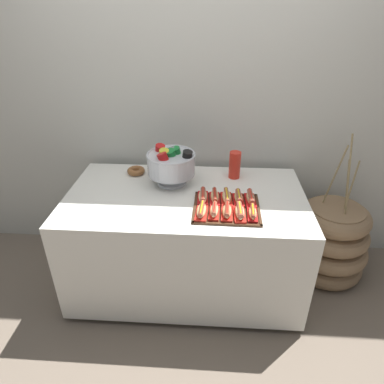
{
  "coord_description": "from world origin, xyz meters",
  "views": [
    {
      "loc": [
        0.17,
        -1.94,
        1.89
      ],
      "look_at": [
        0.04,
        0.0,
        0.79
      ],
      "focal_mm": 31.71,
      "sensor_mm": 36.0,
      "label": 1
    }
  ],
  "objects_px": {
    "floor_vase": "(329,241)",
    "cup_stack": "(235,165)",
    "hot_dog_8": "(239,198)",
    "hot_dog_4": "(253,213)",
    "punch_bowl": "(171,163)",
    "hot_dog_2": "(227,211)",
    "hot_dog_1": "(214,211)",
    "hot_dog_5": "(203,197)",
    "donut": "(136,171)",
    "serving_tray": "(226,209)",
    "buffet_table": "(186,239)",
    "hot_dog_0": "(201,211)",
    "hot_dog_9": "(251,198)",
    "hot_dog_6": "(215,197)",
    "hot_dog_3": "(240,212)",
    "hot_dog_7": "(227,197)"
  },
  "relations": [
    {
      "from": "hot_dog_0",
      "to": "hot_dog_9",
      "type": "distance_m",
      "value": 0.34
    },
    {
      "from": "hot_dog_4",
      "to": "hot_dog_7",
      "type": "bearing_deg",
      "value": 131.54
    },
    {
      "from": "hot_dog_6",
      "to": "hot_dog_8",
      "type": "distance_m",
      "value": 0.15
    },
    {
      "from": "hot_dog_0",
      "to": "hot_dog_5",
      "type": "bearing_deg",
      "value": 89.26
    },
    {
      "from": "hot_dog_8",
      "to": "hot_dog_4",
      "type": "bearing_deg",
      "value": -66.29
    },
    {
      "from": "hot_dog_3",
      "to": "serving_tray",
      "type": "bearing_deg",
      "value": 131.54
    },
    {
      "from": "floor_vase",
      "to": "hot_dog_3",
      "type": "bearing_deg",
      "value": -149.06
    },
    {
      "from": "buffet_table",
      "to": "hot_dog_3",
      "type": "bearing_deg",
      "value": -36.28
    },
    {
      "from": "hot_dog_1",
      "to": "donut",
      "type": "height_order",
      "value": "hot_dog_1"
    },
    {
      "from": "buffet_table",
      "to": "punch_bowl",
      "type": "bearing_deg",
      "value": 125.61
    },
    {
      "from": "hot_dog_4",
      "to": "hot_dog_5",
      "type": "distance_m",
      "value": 0.34
    },
    {
      "from": "hot_dog_2",
      "to": "hot_dog_9",
      "type": "bearing_deg",
      "value": 46.99
    },
    {
      "from": "hot_dog_1",
      "to": "hot_dog_4",
      "type": "height_order",
      "value": "hot_dog_1"
    },
    {
      "from": "hot_dog_2",
      "to": "cup_stack",
      "type": "relative_size",
      "value": 0.84
    },
    {
      "from": "floor_vase",
      "to": "serving_tray",
      "type": "xyz_separation_m",
      "value": [
        -0.82,
        -0.36,
        0.49
      ]
    },
    {
      "from": "serving_tray",
      "to": "cup_stack",
      "type": "relative_size",
      "value": 2.1
    },
    {
      "from": "hot_dog_2",
      "to": "hot_dog_6",
      "type": "relative_size",
      "value": 0.96
    },
    {
      "from": "hot_dog_4",
      "to": "hot_dog_6",
      "type": "bearing_deg",
      "value": 143.01
    },
    {
      "from": "floor_vase",
      "to": "serving_tray",
      "type": "height_order",
      "value": "floor_vase"
    },
    {
      "from": "hot_dog_2",
      "to": "donut",
      "type": "xyz_separation_m",
      "value": [
        -0.66,
        0.54,
        -0.02
      ]
    },
    {
      "from": "hot_dog_3",
      "to": "hot_dog_7",
      "type": "distance_m",
      "value": 0.18
    },
    {
      "from": "buffet_table",
      "to": "hot_dog_1",
      "type": "height_order",
      "value": "hot_dog_1"
    },
    {
      "from": "serving_tray",
      "to": "buffet_table",
      "type": "bearing_deg",
      "value": 148.02
    },
    {
      "from": "floor_vase",
      "to": "cup_stack",
      "type": "xyz_separation_m",
      "value": [
        -0.75,
        0.08,
        0.59
      ]
    },
    {
      "from": "hot_dog_0",
      "to": "hot_dog_5",
      "type": "height_order",
      "value": "hot_dog_5"
    },
    {
      "from": "buffet_table",
      "to": "punch_bowl",
      "type": "xyz_separation_m",
      "value": [
        -0.11,
        0.15,
        0.52
      ]
    },
    {
      "from": "hot_dog_2",
      "to": "hot_dog_4",
      "type": "relative_size",
      "value": 1.07
    },
    {
      "from": "floor_vase",
      "to": "cup_stack",
      "type": "relative_size",
      "value": 5.97
    },
    {
      "from": "hot_dog_6",
      "to": "hot_dog_4",
      "type": "bearing_deg",
      "value": -36.99
    },
    {
      "from": "buffet_table",
      "to": "hot_dog_6",
      "type": "relative_size",
      "value": 9.23
    },
    {
      "from": "serving_tray",
      "to": "hot_dog_2",
      "type": "distance_m",
      "value": 0.09
    },
    {
      "from": "hot_dog_5",
      "to": "hot_dog_7",
      "type": "height_order",
      "value": "same"
    },
    {
      "from": "buffet_table",
      "to": "hot_dog_4",
      "type": "relative_size",
      "value": 10.24
    },
    {
      "from": "hot_dog_3",
      "to": "hot_dog_9",
      "type": "height_order",
      "value": "hot_dog_3"
    },
    {
      "from": "hot_dog_9",
      "to": "buffet_table",
      "type": "bearing_deg",
      "value": 168.41
    },
    {
      "from": "hot_dog_1",
      "to": "buffet_table",
      "type": "bearing_deg",
      "value": 127.49
    },
    {
      "from": "hot_dog_1",
      "to": "hot_dog_5",
      "type": "relative_size",
      "value": 0.86
    },
    {
      "from": "hot_dog_7",
      "to": "hot_dog_8",
      "type": "bearing_deg",
      "value": -0.74
    },
    {
      "from": "donut",
      "to": "hot_dog_2",
      "type": "bearing_deg",
      "value": -39.35
    },
    {
      "from": "serving_tray",
      "to": "hot_dog_6",
      "type": "relative_size",
      "value": 2.39
    },
    {
      "from": "hot_dog_5",
      "to": "donut",
      "type": "bearing_deg",
      "value": 143.88
    },
    {
      "from": "hot_dog_5",
      "to": "hot_dog_8",
      "type": "distance_m",
      "value": 0.23
    },
    {
      "from": "hot_dog_8",
      "to": "hot_dog_0",
      "type": "bearing_deg",
      "value": -144.48
    },
    {
      "from": "floor_vase",
      "to": "hot_dog_2",
      "type": "bearing_deg",
      "value": -151.48
    },
    {
      "from": "hot_dog_6",
      "to": "floor_vase",
      "type": "bearing_deg",
      "value": 17.39
    },
    {
      "from": "floor_vase",
      "to": "punch_bowl",
      "type": "relative_size",
      "value": 3.49
    },
    {
      "from": "punch_bowl",
      "to": "hot_dog_0",
      "type": "bearing_deg",
      "value": -60.68
    },
    {
      "from": "hot_dog_5",
      "to": "punch_bowl",
      "type": "height_order",
      "value": "punch_bowl"
    },
    {
      "from": "hot_dog_7",
      "to": "cup_stack",
      "type": "distance_m",
      "value": 0.37
    },
    {
      "from": "hot_dog_1",
      "to": "floor_vase",
      "type": "bearing_deg",
      "value": 26.42
    }
  ]
}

